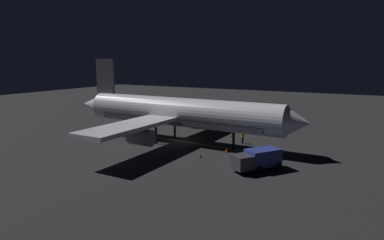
% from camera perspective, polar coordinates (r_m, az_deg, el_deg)
% --- Properties ---
extents(ground_plane, '(180.00, 180.00, 0.20)m').
position_cam_1_polar(ground_plane, '(49.70, -2.02, -3.89)').
color(ground_plane, '#28282A').
extents(apron_guide_stripe, '(1.33, 19.05, 0.01)m').
position_cam_1_polar(apron_guide_stripe, '(48.05, 2.26, -4.26)').
color(apron_guide_stripe, gold).
rests_on(apron_guide_stripe, ground_plane).
extents(airliner, '(33.64, 38.28, 12.21)m').
position_cam_1_polar(airliner, '(49.14, -2.66, 1.19)').
color(airliner, white).
rests_on(airliner, ground_plane).
extents(baggage_truck, '(5.71, 4.86, 2.30)m').
position_cam_1_polar(baggage_truck, '(37.65, 11.21, -6.64)').
color(baggage_truck, navy).
rests_on(baggage_truck, ground_plane).
extents(catering_truck, '(5.73, 3.13, 2.34)m').
position_cam_1_polar(catering_truck, '(61.24, 1.46, 0.02)').
color(catering_truck, gold).
rests_on(catering_truck, ground_plane).
extents(ground_crew_worker, '(0.40, 0.40, 1.74)m').
position_cam_1_polar(ground_crew_worker, '(49.20, 8.60, -2.97)').
color(ground_crew_worker, black).
rests_on(ground_crew_worker, ground_plane).
extents(traffic_cone_near_left, '(0.50, 0.50, 0.55)m').
position_cam_1_polar(traffic_cone_near_left, '(53.77, 6.73, -2.50)').
color(traffic_cone_near_left, '#EA590F').
rests_on(traffic_cone_near_left, ground_plane).
extents(traffic_cone_near_right, '(0.50, 0.50, 0.55)m').
position_cam_1_polar(traffic_cone_near_right, '(44.46, 5.92, -5.16)').
color(traffic_cone_near_right, '#EA590F').
rests_on(traffic_cone_near_right, ground_plane).
extents(traffic_cone_under_wing, '(0.50, 0.50, 0.55)m').
position_cam_1_polar(traffic_cone_under_wing, '(50.37, 1.96, -3.30)').
color(traffic_cone_under_wing, '#EA590F').
rests_on(traffic_cone_under_wing, ground_plane).
extents(traffic_cone_far, '(0.50, 0.50, 0.55)m').
position_cam_1_polar(traffic_cone_far, '(41.99, 1.36, -6.02)').
color(traffic_cone_far, '#EA590F').
rests_on(traffic_cone_far, ground_plane).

